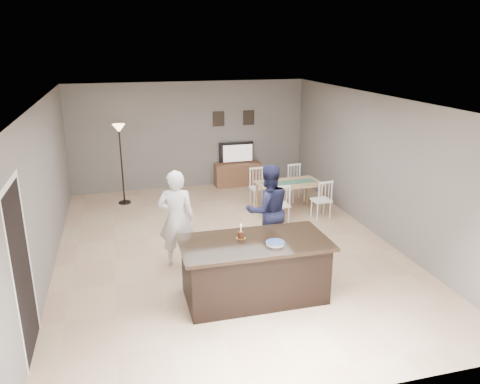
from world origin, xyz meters
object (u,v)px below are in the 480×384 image
object	(u,v)px
woman	(176,219)
dining_table	(289,187)
floor_lamp	(120,143)
television	(237,153)
birthday_cake	(241,235)
kitchen_island	(254,269)
man	(268,211)
plate_stack	(275,243)
tv_console	(238,174)

from	to	relation	value
woman	dining_table	bearing A→B (deg)	-131.20
floor_lamp	television	bearing A→B (deg)	14.76
birthday_cake	floor_lamp	size ratio (longest dim) A/B	0.12
kitchen_island	man	distance (m)	1.54
plate_stack	television	bearing A→B (deg)	80.71
dining_table	plate_stack	bearing A→B (deg)	-117.35
woman	floor_lamp	world-z (taller)	floor_lamp
man	floor_lamp	bearing A→B (deg)	-58.25
television	woman	bearing A→B (deg)	63.38
kitchen_island	man	xyz separation A→B (m)	(0.65, 1.35, 0.37)
dining_table	man	bearing A→B (deg)	-123.47
woman	dining_table	distance (m)	3.43
woman	kitchen_island	bearing A→B (deg)	137.56
kitchen_island	tv_console	size ratio (longest dim) A/B	1.79
birthday_cake	plate_stack	size ratio (longest dim) A/B	0.82
kitchen_island	tv_console	distance (m)	5.70
man	birthday_cake	xyz separation A→B (m)	(-0.81, -1.19, 0.12)
woman	plate_stack	size ratio (longest dim) A/B	6.29
man	woman	bearing A→B (deg)	-2.47
kitchen_island	man	world-z (taller)	man
birthday_cake	plate_stack	bearing A→B (deg)	-40.06
plate_stack	kitchen_island	bearing A→B (deg)	142.93
man	dining_table	xyz separation A→B (m)	(1.15, 2.03, -0.28)
woman	plate_stack	bearing A→B (deg)	140.34
woman	television	bearing A→B (deg)	-104.20
television	man	distance (m)	4.33
dining_table	floor_lamp	distance (m)	3.95
woman	man	size ratio (longest dim) A/B	1.01
kitchen_island	television	distance (m)	5.78
tv_console	man	xyz separation A→B (m)	(-0.55, -4.22, 0.53)
plate_stack	floor_lamp	world-z (taller)	floor_lamp
birthday_cake	floor_lamp	bearing A→B (deg)	108.58
man	dining_table	size ratio (longest dim) A/B	0.99
tv_console	woman	bearing A→B (deg)	-117.00
kitchen_island	plate_stack	world-z (taller)	plate_stack
tv_console	woman	distance (m)	4.77
television	dining_table	distance (m)	2.36
tv_console	floor_lamp	size ratio (longest dim) A/B	0.64
birthday_cake	plate_stack	distance (m)	0.54
man	plate_stack	size ratio (longest dim) A/B	6.25
tv_console	floor_lamp	bearing A→B (deg)	-166.53
television	woman	distance (m)	4.80
tv_console	television	xyz separation A→B (m)	(0.00, 0.07, 0.56)
plate_stack	man	bearing A→B (deg)	75.46
plate_stack	tv_console	bearing A→B (deg)	80.60
birthday_cake	television	bearing A→B (deg)	76.04
plate_stack	floor_lamp	bearing A→B (deg)	111.52
kitchen_island	birthday_cake	xyz separation A→B (m)	(-0.16, 0.16, 0.50)
tv_console	birthday_cake	bearing A→B (deg)	-104.14
plate_stack	dining_table	distance (m)	3.90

